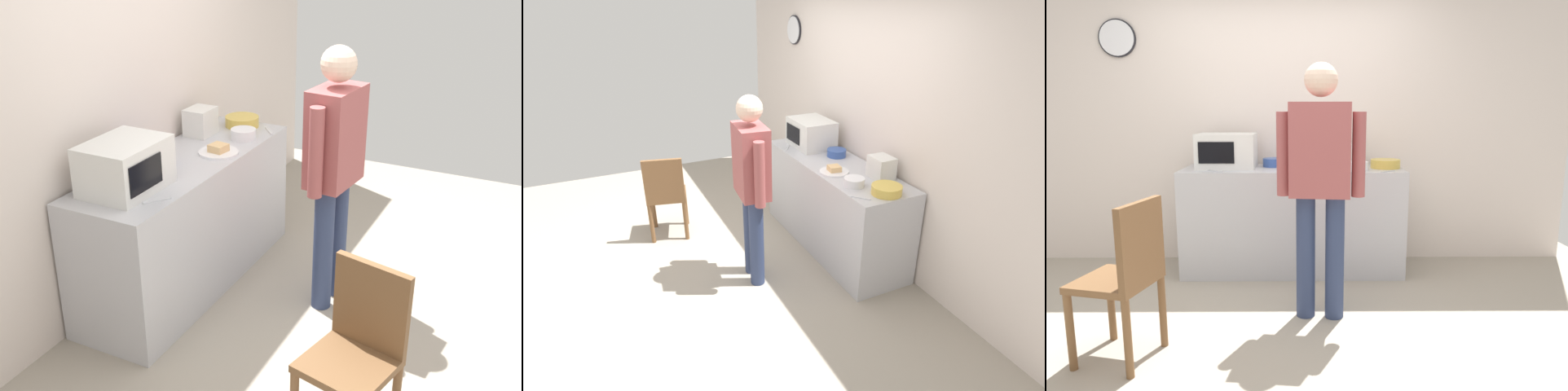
{
  "view_description": "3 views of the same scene",
  "coord_description": "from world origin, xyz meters",
  "views": [
    {
      "loc": [
        -3.26,
        -1.03,
        2.45
      ],
      "look_at": [
        0.2,
        0.7,
        0.73
      ],
      "focal_mm": 44.54,
      "sensor_mm": 36.0,
      "label": 1
    },
    {
      "loc": [
        3.56,
        -0.99,
        2.45
      ],
      "look_at": [
        0.08,
        0.67,
        0.67
      ],
      "focal_mm": 30.02,
      "sensor_mm": 36.0,
      "label": 2
    },
    {
      "loc": [
        0.2,
        -2.79,
        1.43
      ],
      "look_at": [
        0.23,
        0.69,
        0.78
      ],
      "focal_mm": 31.81,
      "sensor_mm": 36.0,
      "label": 3
    }
  ],
  "objects": [
    {
      "name": "wooden_chair",
      "position": [
        -0.79,
        -0.31,
        0.52
      ],
      "size": [
        0.48,
        0.48,
        0.94
      ],
      "color": "brown",
      "rests_on": "ground_plane"
    },
    {
      "name": "sandwich_plate",
      "position": [
        0.31,
        1.08,
        0.94
      ],
      "size": [
        0.28,
        0.28,
        0.07
      ],
      "color": "white",
      "rests_on": "kitchen_counter"
    },
    {
      "name": "mixing_bowl",
      "position": [
        -0.06,
        1.34,
        0.96
      ],
      "size": [
        0.2,
        0.2,
        0.07
      ],
      "primitive_type": "cylinder",
      "color": "#33519E",
      "rests_on": "kitchen_counter"
    },
    {
      "name": "back_wall",
      "position": [
        -0.01,
        1.6,
        1.3
      ],
      "size": [
        5.4,
        0.13,
        2.6
      ],
      "color": "silver",
      "rests_on": "ground_plane"
    },
    {
      "name": "ground_plane",
      "position": [
        0.0,
        0.0,
        0.0
      ],
      "size": [
        6.0,
        6.0,
        0.0
      ],
      "primitive_type": "plane",
      "color": "#9E9384"
    },
    {
      "name": "person_standing",
      "position": [
        0.32,
        0.25,
        1.01
      ],
      "size": [
        0.59,
        0.28,
        1.73
      ],
      "color": "navy",
      "rests_on": "ground_plane"
    },
    {
      "name": "salad_bowl",
      "position": [
        0.66,
        1.07,
        0.96
      ],
      "size": [
        0.18,
        0.18,
        0.07
      ],
      "primitive_type": "cylinder",
      "color": "white",
      "rests_on": "kitchen_counter"
    },
    {
      "name": "fork_utensil",
      "position": [
        -0.53,
        1.0,
        0.93
      ],
      "size": [
        0.15,
        0.12,
        0.01
      ],
      "primitive_type": "cube",
      "rotation": [
        0.0,
        0.0,
        2.52
      ],
      "color": "silver",
      "rests_on": "kitchen_counter"
    },
    {
      "name": "toaster",
      "position": [
        0.61,
        1.4,
        1.02
      ],
      "size": [
        0.22,
        0.18,
        0.2
      ],
      "primitive_type": "cube",
      "color": "silver",
      "rests_on": "kitchen_counter"
    },
    {
      "name": "spoon_utensil",
      "position": [
        0.9,
        0.98,
        0.93
      ],
      "size": [
        0.14,
        0.13,
        0.01
      ],
      "primitive_type": "cube",
      "rotation": [
        0.0,
        0.0,
        0.72
      ],
      "color": "silver",
      "rests_on": "kitchen_counter"
    },
    {
      "name": "microwave",
      "position": [
        -0.47,
        1.26,
        1.07
      ],
      "size": [
        0.5,
        0.39,
        0.3
      ],
      "color": "silver",
      "rests_on": "kitchen_counter"
    },
    {
      "name": "cereal_bowl",
      "position": [
        0.92,
        1.22,
        0.96
      ],
      "size": [
        0.26,
        0.26,
        0.08
      ],
      "primitive_type": "cylinder",
      "color": "gold",
      "rests_on": "kitchen_counter"
    },
    {
      "name": "kitchen_counter",
      "position": [
        0.11,
        1.22,
        0.46
      ],
      "size": [
        1.91,
        0.62,
        0.92
      ],
      "primitive_type": "cube",
      "color": "#B7B7BC",
      "rests_on": "ground_plane"
    }
  ]
}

